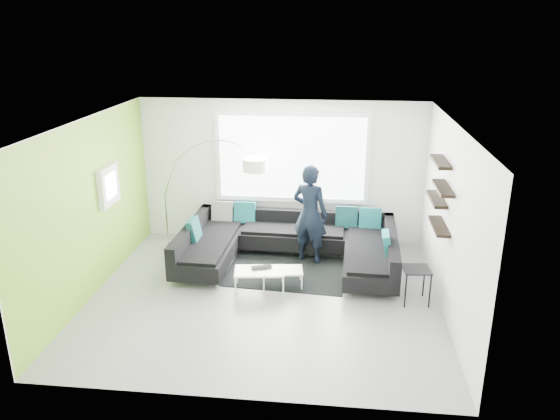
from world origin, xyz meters
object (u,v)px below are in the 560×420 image
object	(u,v)px
coffee_table	(271,278)
laptop	(262,269)
arc_lamp	(165,194)
side_table	(415,285)
sectional_sofa	(289,247)
person	(310,214)

from	to	relation	value
coffee_table	laptop	distance (m)	0.23
arc_lamp	laptop	xyz separation A→B (m)	(2.09, -1.56, -0.71)
laptop	side_table	bearing A→B (deg)	-26.03
sectional_sofa	laptop	xyz separation A→B (m)	(-0.34, -0.93, -0.00)
person	side_table	bearing A→B (deg)	161.74
side_table	laptop	bearing A→B (deg)	175.36
arc_lamp	person	size ratio (longest dim) A/B	1.18
person	laptop	world-z (taller)	person
sectional_sofa	coffee_table	bearing A→B (deg)	-101.46
side_table	person	world-z (taller)	person
person	sectional_sofa	bearing A→B (deg)	56.51
arc_lamp	coffee_table	bearing A→B (deg)	-32.76
sectional_sofa	side_table	bearing A→B (deg)	-26.81
coffee_table	person	size ratio (longest dim) A/B	0.57
arc_lamp	side_table	xyz separation A→B (m)	(4.52, -1.76, -0.78)
arc_lamp	side_table	distance (m)	4.91
sectional_sofa	person	world-z (taller)	person
arc_lamp	side_table	bearing A→B (deg)	-19.84
sectional_sofa	arc_lamp	distance (m)	2.61
coffee_table	arc_lamp	size ratio (longest dim) A/B	0.49
coffee_table	person	world-z (taller)	person
sectional_sofa	side_table	world-z (taller)	sectional_sofa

